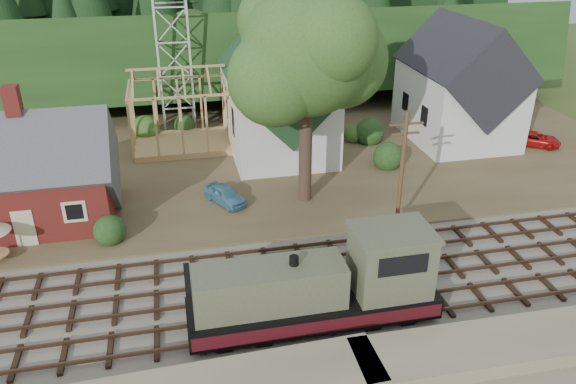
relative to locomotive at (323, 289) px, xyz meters
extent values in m
plane|color=#384C1E|center=(0.27, 3.00, -2.14)|extent=(140.00, 140.00, 0.00)
cube|color=#726B5B|center=(0.27, 3.00, -2.06)|extent=(64.00, 11.00, 0.16)
cube|color=brown|center=(0.27, 21.00, -1.99)|extent=(64.00, 26.00, 0.30)
cube|color=#1E3F19|center=(0.27, 45.00, -2.14)|extent=(70.00, 28.96, 12.74)
cube|color=black|center=(0.27, 61.00, -2.14)|extent=(80.00, 20.00, 12.00)
cube|color=#571E13|center=(-15.73, 14.00, 0.06)|extent=(10.00, 7.00, 3.80)
cube|color=#4C4C51|center=(-15.73, 14.00, 1.96)|extent=(10.80, 7.41, 7.41)
cube|color=#571E13|center=(-15.73, 14.00, 6.26)|extent=(0.90, 0.90, 1.80)
cube|color=beige|center=(-15.73, 10.48, -0.64)|extent=(1.20, 0.06, 2.40)
cube|color=silver|center=(2.27, 23.00, 1.36)|extent=(8.00, 12.00, 6.40)
cube|color=#19381D|center=(2.27, 23.00, 4.56)|extent=(8.40, 12.96, 8.40)
cube|color=silver|center=(2.27, 17.00, 6.56)|extent=(2.40, 2.40, 4.00)
cone|color=#19381D|center=(2.27, 17.00, 9.86)|extent=(5.37, 5.37, 2.60)
cube|color=silver|center=(18.27, 22.00, 1.36)|extent=(8.00, 10.00, 6.40)
cube|color=black|center=(18.27, 22.00, 4.56)|extent=(8.40, 10.80, 8.40)
cube|color=tan|center=(-5.73, 25.00, -1.59)|extent=(8.00, 6.00, 0.50)
cube|color=tan|center=(-5.73, 25.00, 5.06)|extent=(8.00, 0.18, 0.18)
cube|color=silver|center=(-7.13, 29.60, 4.16)|extent=(0.18, 0.18, 12.00)
cube|color=silver|center=(-4.33, 29.60, 4.16)|extent=(0.18, 0.18, 12.00)
cube|color=silver|center=(-7.13, 32.40, 4.16)|extent=(0.18, 0.18, 12.00)
cube|color=silver|center=(-4.33, 32.40, 4.16)|extent=(0.18, 0.18, 12.00)
cylinder|color=#38281E|center=(2.27, 13.00, 2.16)|extent=(0.90, 0.90, 8.00)
sphere|color=#355821|center=(2.27, 13.00, 8.66)|extent=(8.40, 8.40, 8.40)
sphere|color=#355821|center=(4.77, 14.00, 7.66)|extent=(6.40, 6.40, 6.40)
sphere|color=#355821|center=(0.07, 12.20, 7.16)|extent=(6.00, 6.00, 6.00)
cylinder|color=#4C331E|center=(7.27, 8.20, 1.86)|extent=(0.28, 0.28, 8.00)
cube|color=#4C331E|center=(7.27, 8.20, 5.06)|extent=(2.20, 0.12, 0.12)
cube|color=#4C331E|center=(7.27, 8.20, 4.46)|extent=(1.80, 0.12, 0.12)
cube|color=black|center=(-0.47, 0.00, -1.81)|extent=(12.13, 2.53, 0.35)
cube|color=black|center=(-0.47, 0.00, -1.08)|extent=(12.13, 2.93, 1.11)
cube|color=#4C4D38|center=(-2.69, 0.00, 0.54)|extent=(7.28, 2.33, 2.12)
cube|color=#4C4D38|center=(3.37, 0.00, 1.10)|extent=(3.64, 2.83, 3.24)
cube|color=#4C4D38|center=(3.37, 0.00, 2.76)|extent=(3.84, 3.03, 0.20)
cube|color=black|center=(3.37, -1.43, 1.80)|extent=(2.43, 0.06, 1.01)
cube|color=#470F15|center=(-0.47, -1.48, -1.08)|extent=(12.13, 0.04, 0.71)
cube|color=#470F15|center=(-0.47, 1.49, -1.08)|extent=(12.13, 0.04, 0.71)
cylinder|color=black|center=(-1.48, 0.00, 1.70)|extent=(0.44, 0.44, 0.71)
imported|color=#5495B4|center=(-3.32, 13.62, -1.21)|extent=(3.07, 3.95, 1.26)
imported|color=red|center=(24.29, 18.76, -1.25)|extent=(4.69, 4.03, 1.20)
camera|label=1|loc=(-6.41, -21.44, 16.34)|focal=35.00mm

